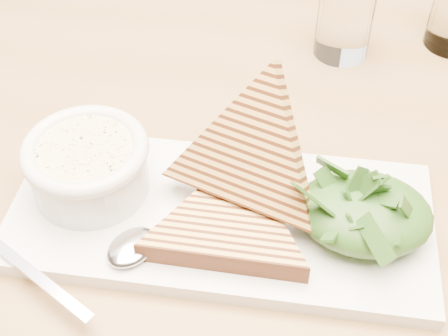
# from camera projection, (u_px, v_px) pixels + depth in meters

# --- Properties ---
(table_top) EXTENTS (1.33, 0.94, 0.04)m
(table_top) POSITION_uv_depth(u_px,v_px,m) (269.00, 189.00, 0.62)
(table_top) COLOR olive
(table_top) RESTS_ON ground
(platter) EXTENTS (0.38, 0.17, 0.02)m
(platter) POSITION_uv_depth(u_px,v_px,m) (221.00, 217.00, 0.56)
(platter) COLOR white
(platter) RESTS_ON table_top
(soup_bowl) EXTENTS (0.10, 0.10, 0.04)m
(soup_bowl) POSITION_uv_depth(u_px,v_px,m) (90.00, 172.00, 0.56)
(soup_bowl) COLOR white
(soup_bowl) RESTS_ON platter
(soup) EXTENTS (0.09, 0.09, 0.01)m
(soup) POSITION_uv_depth(u_px,v_px,m) (85.00, 151.00, 0.54)
(soup) COLOR beige
(soup) RESTS_ON soup_bowl
(bowl_rim) EXTENTS (0.11, 0.11, 0.01)m
(bowl_rim) POSITION_uv_depth(u_px,v_px,m) (85.00, 150.00, 0.54)
(bowl_rim) COLOR white
(bowl_rim) RESTS_ON soup_bowl
(sandwich_flat) EXTENTS (0.17, 0.17, 0.02)m
(sandwich_flat) POSITION_uv_depth(u_px,v_px,m) (228.00, 225.00, 0.53)
(sandwich_flat) COLOR tan
(sandwich_flat) RESTS_ON platter
(sandwich_lean) EXTENTS (0.21, 0.21, 0.19)m
(sandwich_lean) POSITION_uv_depth(u_px,v_px,m) (250.00, 156.00, 0.53)
(sandwich_lean) COLOR tan
(sandwich_lean) RESTS_ON sandwich_flat
(salad_base) EXTENTS (0.12, 0.09, 0.04)m
(salad_base) POSITION_uv_depth(u_px,v_px,m) (364.00, 213.00, 0.52)
(salad_base) COLOR #1B4812
(salad_base) RESTS_ON platter
(arugula_pile) EXTENTS (0.11, 0.10, 0.05)m
(arugula_pile) POSITION_uv_depth(u_px,v_px,m) (365.00, 209.00, 0.52)
(arugula_pile) COLOR #32511E
(arugula_pile) RESTS_ON platter
(spoon_bowl) EXTENTS (0.05, 0.06, 0.01)m
(spoon_bowl) POSITION_uv_depth(u_px,v_px,m) (132.00, 247.00, 0.52)
(spoon_bowl) COLOR silver
(spoon_bowl) RESTS_ON platter
(spoon_handle) EXTENTS (0.11, 0.07, 0.00)m
(spoon_handle) POSITION_uv_depth(u_px,v_px,m) (39.00, 279.00, 0.50)
(spoon_handle) COLOR silver
(spoon_handle) RESTS_ON platter
(glass_near) EXTENTS (0.06, 0.06, 0.10)m
(glass_near) POSITION_uv_depth(u_px,v_px,m) (345.00, 16.00, 0.71)
(glass_near) COLOR white
(glass_near) RESTS_ON table_top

